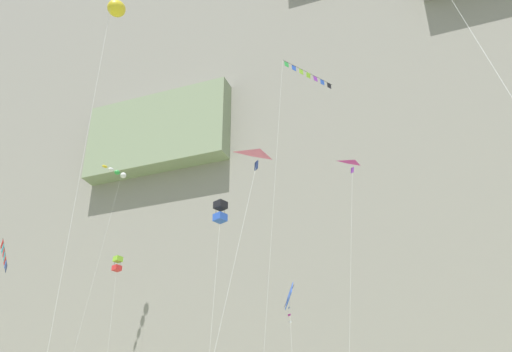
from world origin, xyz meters
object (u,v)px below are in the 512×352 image
object	(u,v)px
kite_delta_high_center	(465,12)
kite_banner_near_cliff	(2,262)
kite_delta_upper_left	(355,173)
kite_diamond_low_right	(289,298)
kite_windsock_far_left	(117,174)
kite_box_upper_mid	(220,212)
kite_box_low_center	(117,265)
kite_delta_low_left	(259,164)
kite_banner_front_field	(305,93)

from	to	relation	value
kite_delta_high_center	kite_banner_near_cliff	size ratio (longest dim) A/B	1.11
kite_delta_upper_left	kite_diamond_low_right	size ratio (longest dim) A/B	1.35
kite_diamond_low_right	kite_windsock_far_left	world-z (taller)	kite_windsock_far_left
kite_banner_near_cliff	kite_box_upper_mid	bearing A→B (deg)	23.83
kite_box_low_center	kite_delta_low_left	bearing A→B (deg)	-42.28
kite_delta_high_center	kite_windsock_far_left	world-z (taller)	kite_windsock_far_left
kite_delta_upper_left	kite_box_low_center	size ratio (longest dim) A/B	1.15
kite_delta_high_center	kite_banner_front_field	distance (m)	26.05
kite_diamond_low_right	kite_banner_front_field	bearing A→B (deg)	-59.64
kite_windsock_far_left	kite_box_low_center	world-z (taller)	kite_windsock_far_left
kite_diamond_low_right	kite_banner_near_cliff	distance (m)	21.72
kite_box_low_center	kite_box_upper_mid	distance (m)	12.31
kite_delta_high_center	kite_delta_upper_left	size ratio (longest dim) A/B	0.82
kite_delta_high_center	kite_box_low_center	bearing A→B (deg)	142.18
kite_box_low_center	kite_banner_near_cliff	bearing A→B (deg)	-103.86
kite_delta_low_left	kite_box_upper_mid	xyz separation A→B (m)	(-8.40, 14.07, 4.92)
kite_box_low_center	kite_box_upper_mid	bearing A→B (deg)	-19.41
kite_delta_low_left	kite_box_low_center	xyz separation A→B (m)	(-19.94, 18.13, 3.53)
kite_delta_high_center	kite_diamond_low_right	xyz separation A→B (m)	(-15.28, 26.22, -1.80)
kite_delta_high_center	kite_diamond_low_right	distance (m)	30.40
kite_delta_high_center	kite_box_upper_mid	world-z (taller)	kite_box_upper_mid
kite_delta_high_center	kite_diamond_low_right	bearing A→B (deg)	120.23
kite_delta_high_center	kite_box_low_center	size ratio (longest dim) A/B	0.95
kite_delta_low_left	kite_diamond_low_right	bearing A→B (deg)	104.15
kite_box_upper_mid	kite_delta_upper_left	bearing A→B (deg)	2.00
kite_delta_low_left	kite_box_upper_mid	size ratio (longest dim) A/B	0.75
kite_delta_high_center	kite_delta_upper_left	xyz separation A→B (m)	(-7.93, 19.49, 4.77)
kite_box_upper_mid	kite_diamond_low_right	bearing A→B (deg)	66.59
kite_delta_low_left	kite_box_upper_mid	bearing A→B (deg)	120.84
kite_delta_low_left	kite_box_low_center	distance (m)	27.18
kite_delta_high_center	kite_delta_upper_left	distance (m)	21.58
kite_banner_near_cliff	kite_delta_upper_left	bearing A→B (deg)	15.04
kite_delta_high_center	kite_banner_front_field	xyz separation A→B (m)	(-11.39, 19.58, 12.87)
kite_diamond_low_right	kite_box_upper_mid	xyz separation A→B (m)	(-3.07, -7.08, 5.03)
kite_delta_upper_left	kite_box_low_center	bearing A→B (deg)	170.42
kite_delta_upper_left	kite_diamond_low_right	bearing A→B (deg)	137.55
kite_delta_high_center	kite_box_upper_mid	xyz separation A→B (m)	(-18.35, 19.13, 3.23)
kite_delta_high_center	kite_box_low_center	world-z (taller)	kite_box_low_center
kite_windsock_far_left	kite_banner_front_field	size ratio (longest dim) A/B	0.95
kite_delta_low_left	kite_box_upper_mid	world-z (taller)	kite_box_upper_mid
kite_windsock_far_left	kite_delta_low_left	bearing A→B (deg)	-42.27
kite_diamond_low_right	kite_box_upper_mid	size ratio (longest dim) A/B	0.79
kite_delta_low_left	kite_diamond_low_right	xyz separation A→B (m)	(-5.33, 21.15, -0.11)
kite_delta_upper_left	kite_windsock_far_left	bearing A→B (deg)	164.89
kite_box_upper_mid	kite_box_low_center	bearing A→B (deg)	160.59
kite_box_low_center	kite_box_upper_mid	size ratio (longest dim) A/B	0.93
kite_box_low_center	kite_banner_near_cliff	xyz separation A→B (m)	(-2.54, -10.29, -2.88)
kite_banner_front_field	kite_banner_near_cliff	xyz separation A→B (m)	(-21.04, -6.67, -13.91)
kite_delta_upper_left	kite_banner_near_cliff	world-z (taller)	kite_delta_upper_left
kite_banner_near_cliff	kite_box_upper_mid	size ratio (longest dim) A/B	0.79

